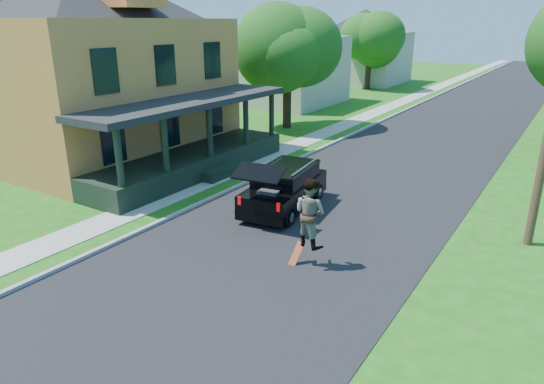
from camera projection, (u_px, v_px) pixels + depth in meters
The scene contains 13 objects.
ground at pixel (238, 275), 12.33m from camera, with size 140.00×140.00×0.00m, color #1D5310.
street at pixel (443, 132), 28.19m from camera, with size 8.00×120.00×0.02m, color black.
curb at pixel (376, 124), 30.25m from camera, with size 0.15×120.00×0.12m, color gray.
sidewalk at pixel (354, 122), 31.04m from camera, with size 1.30×120.00×0.03m, color #9B9C94.
front_walk at pixel (148, 163), 21.93m from camera, with size 6.50×1.20×0.03m, color #9B9C94.
main_house at pixel (87, 48), 21.97m from camera, with size 15.56×15.56×10.10m.
neighbor_house_mid at pixel (282, 47), 36.84m from camera, with size 12.78×12.78×8.30m.
neighbor_house_far at pixel (364, 40), 49.52m from camera, with size 12.78×12.78×8.30m.
black_suv at pixel (284, 188), 16.41m from camera, with size 2.16×4.47×2.00m.
skateboarder at pixel (310, 212), 12.40m from camera, with size 1.02×0.87×1.83m.
skateboard at pixel (296, 256), 12.81m from camera, with size 0.32×0.43×0.70m.
tree_left_mid at pixel (288, 42), 27.76m from camera, with size 6.66×6.80×7.75m.
tree_left_far at pixel (370, 32), 44.33m from camera, with size 6.89×6.73×8.17m.
Camera 1 is at (6.64, -8.71, 6.11)m, focal length 32.00 mm.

